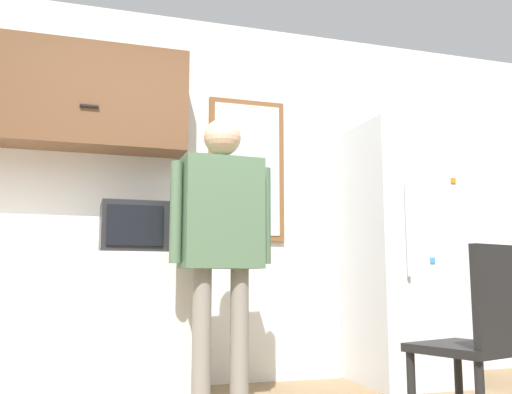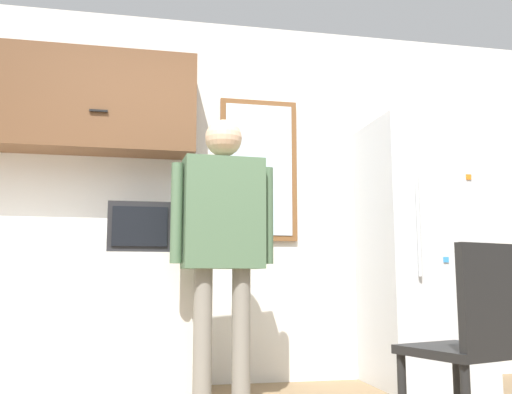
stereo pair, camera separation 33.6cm
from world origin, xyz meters
The scene contains 8 objects.
back_wall centered at (0.00, 2.00, 1.35)m, with size 6.00×0.06×2.70m.
counter centered at (-1.19, 1.68, 0.45)m, with size 2.03×0.59×0.91m.
upper_cabinets centered at (-1.19, 1.82, 1.97)m, with size 2.03×0.32×0.71m.
microwave centered at (-0.49, 1.59, 1.06)m, with size 0.48×0.38×0.31m.
person centered at (-0.05, 1.19, 1.05)m, with size 0.63×0.25×1.71m.
refrigerator centered at (1.45, 1.61, 0.94)m, with size 0.73×0.72×1.87m.
chair centered at (0.90, 0.13, 0.49)m, with size 0.53×0.53×0.90m.
window centered at (0.33, 1.96, 1.56)m, with size 0.59×0.05×1.07m.
Camera 1 is at (-0.87, -2.10, 0.75)m, focal length 40.00 mm.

